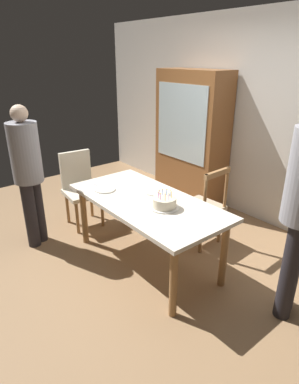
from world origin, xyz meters
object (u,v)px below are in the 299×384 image
at_px(chair_spindle_back, 202,207).
at_px(plate_far_side, 155,192).
at_px(birthday_cake, 164,203).
at_px(chair_upholstered, 80,185).
at_px(plate_near_celebrant, 105,190).
at_px(person_celebrant, 28,170).
at_px(china_cabinet, 191,138).
at_px(dining_table, 146,208).

bearing_deg(chair_spindle_back, plate_far_side, -108.43).
bearing_deg(chair_spindle_back, birthday_cake, -77.79).
height_order(birthday_cake, chair_upholstered, chair_upholstered).
height_order(birthday_cake, plate_near_celebrant, birthday_cake).
distance_m(chair_spindle_back, person_celebrant, 1.99).
relative_size(chair_upholstered, china_cabinet, 0.50).
xyz_separation_m(chair_spindle_back, person_celebrant, (-1.22, -1.51, 0.46)).
distance_m(plate_near_celebrant, plate_far_side, 0.54).
relative_size(dining_table, plate_near_celebrant, 7.87).
height_order(plate_near_celebrant, china_cabinet, china_cabinet).
distance_m(birthday_cake, chair_spindle_back, 0.81).
distance_m(dining_table, plate_far_side, 0.23).
height_order(dining_table, birthday_cake, birthday_cake).
relative_size(dining_table, birthday_cake, 6.18).
xyz_separation_m(plate_far_side, person_celebrant, (-1.03, -0.96, 0.18)).
bearing_deg(person_celebrant, china_cabinet, 84.95).
bearing_deg(chair_upholstered, plate_near_celebrant, -6.66).
height_order(dining_table, china_cabinet, china_cabinet).
bearing_deg(person_celebrant, chair_upholstered, 101.45).
bearing_deg(plate_far_side, plate_near_celebrant, -135.71).
distance_m(dining_table, birthday_cake, 0.29).
bearing_deg(china_cabinet, chair_upholstered, -101.65).
distance_m(plate_far_side, person_celebrant, 1.42).
relative_size(plate_near_celebrant, plate_far_side, 1.00).
relative_size(birthday_cake, chair_upholstered, 0.29).
distance_m(dining_table, plate_near_celebrant, 0.52).
relative_size(plate_near_celebrant, chair_upholstered, 0.23).
height_order(birthday_cake, china_cabinet, china_cabinet).
distance_m(plate_near_celebrant, person_celebrant, 0.88).
xyz_separation_m(chair_upholstered, person_celebrant, (0.14, -0.67, 0.39)).
bearing_deg(person_celebrant, plate_far_side, 42.91).
bearing_deg(chair_spindle_back, china_cabinet, 141.15).
height_order(dining_table, chair_spindle_back, chair_spindle_back).
bearing_deg(plate_near_celebrant, chair_spindle_back, 58.41).
relative_size(dining_table, chair_spindle_back, 1.82).
distance_m(birthday_cake, chair_upholstered, 1.53).
xyz_separation_m(birthday_cake, person_celebrant, (-1.37, -0.79, 0.13)).
bearing_deg(birthday_cake, chair_upholstered, -175.63).
height_order(plate_near_celebrant, chair_upholstered, chair_upholstered).
xyz_separation_m(person_celebrant, china_cabinet, (0.21, 2.33, 0.03)).
xyz_separation_m(dining_table, plate_near_celebrant, (-0.48, -0.19, 0.10)).
xyz_separation_m(dining_table, china_cabinet, (-0.91, 1.56, 0.31)).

